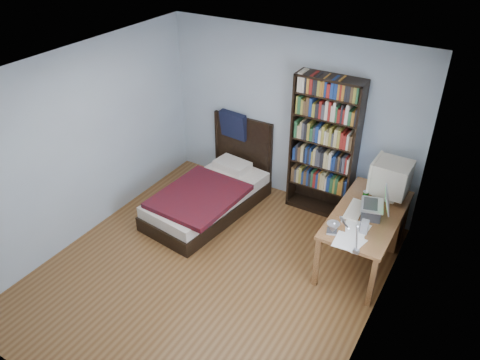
% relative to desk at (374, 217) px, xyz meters
% --- Properties ---
extents(room, '(4.20, 4.24, 2.50)m').
position_rel_desk_xyz_m(room, '(-1.48, -1.58, 0.84)').
color(room, brown).
rests_on(room, ground).
extents(desk, '(0.75, 1.49, 0.73)m').
position_rel_desk_xyz_m(desk, '(0.00, 0.00, 0.00)').
color(desk, brown).
rests_on(desk, floor).
extents(crt_monitor, '(0.45, 0.42, 0.51)m').
position_rel_desk_xyz_m(crt_monitor, '(0.09, 0.04, 0.60)').
color(crt_monitor, beige).
rests_on(crt_monitor, desk).
extents(laptop, '(0.40, 0.39, 0.40)m').
position_rel_desk_xyz_m(laptop, '(0.06, -0.45, 0.43)').
color(laptop, '#2D2D30').
rests_on(laptop, desk).
extents(desk_lamp, '(0.24, 0.54, 0.63)m').
position_rel_desk_xyz_m(desk_lamp, '(-0.01, -1.55, 0.83)').
color(desk_lamp, '#99999E').
rests_on(desk_lamp, desk).
extents(keyboard, '(0.19, 0.44, 0.04)m').
position_rel_desk_xyz_m(keyboard, '(-0.15, -0.45, 0.33)').
color(keyboard, beige).
rests_on(keyboard, desk).
extents(speaker, '(0.09, 0.09, 0.16)m').
position_rel_desk_xyz_m(speaker, '(0.07, -0.80, 0.40)').
color(speaker, gray).
rests_on(speaker, desk).
extents(soda_can, '(0.07, 0.07, 0.13)m').
position_rel_desk_xyz_m(soda_can, '(-0.12, -0.17, 0.38)').
color(soda_can, '#083607').
rests_on(soda_can, desk).
extents(mouse, '(0.06, 0.10, 0.04)m').
position_rel_desk_xyz_m(mouse, '(0.01, -0.10, 0.33)').
color(mouse, silver).
rests_on(mouse, desk).
extents(phone_silver, '(0.09, 0.11, 0.02)m').
position_rel_desk_xyz_m(phone_silver, '(-0.22, -0.69, 0.33)').
color(phone_silver, silver).
rests_on(phone_silver, desk).
extents(phone_grey, '(0.04, 0.08, 0.02)m').
position_rel_desk_xyz_m(phone_grey, '(-0.27, -0.88, 0.33)').
color(phone_grey, gray).
rests_on(phone_grey, desk).
extents(external_drive, '(0.14, 0.14, 0.02)m').
position_rel_desk_xyz_m(external_drive, '(-0.24, -0.98, 0.33)').
color(external_drive, gray).
rests_on(external_drive, desk).
extents(bookshelf, '(0.91, 0.30, 2.02)m').
position_rel_desk_xyz_m(bookshelf, '(-0.90, 0.36, 0.60)').
color(bookshelf, black).
rests_on(bookshelf, floor).
extents(bed, '(1.17, 2.08, 1.16)m').
position_rel_desk_xyz_m(bed, '(-2.25, -0.43, -0.15)').
color(bed, black).
rests_on(bed, floor).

